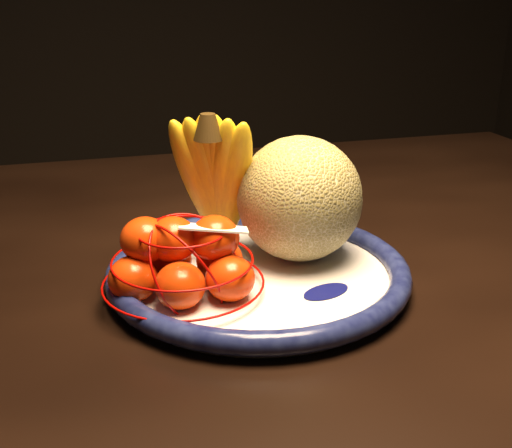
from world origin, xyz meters
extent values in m
cube|color=black|center=(-0.01, 0.07, 0.77)|extent=(1.59, 0.97, 0.04)
cylinder|color=black|center=(0.70, 0.48, 0.37)|extent=(0.06, 0.06, 0.74)
cylinder|color=white|center=(0.04, -0.08, 0.79)|extent=(0.32, 0.32, 0.01)
torus|color=#080B32|center=(0.04, -0.08, 0.80)|extent=(0.35, 0.35, 0.03)
cylinder|color=white|center=(0.04, -0.08, 0.79)|extent=(0.15, 0.15, 0.00)
ellipsoid|color=#0A0E53|center=(0.10, -0.15, 0.80)|extent=(0.13, 0.10, 0.00)
ellipsoid|color=#0A0E53|center=(0.01, 0.00, 0.80)|extent=(0.08, 0.12, 0.00)
ellipsoid|color=#0A0E53|center=(-0.06, -0.08, 0.80)|extent=(0.10, 0.06, 0.00)
sphere|color=olive|center=(0.10, -0.05, 0.87)|extent=(0.15, 0.15, 0.15)
ellipsoid|color=yellow|center=(-0.01, 0.00, 0.89)|extent=(0.12, 0.10, 0.19)
ellipsoid|color=yellow|center=(0.00, 0.00, 0.90)|extent=(0.10, 0.11, 0.19)
ellipsoid|color=yellow|center=(0.01, -0.01, 0.90)|extent=(0.08, 0.11, 0.19)
ellipsoid|color=yellow|center=(0.01, -0.01, 0.90)|extent=(0.07, 0.11, 0.19)
ellipsoid|color=yellow|center=(0.02, -0.01, 0.90)|extent=(0.05, 0.11, 0.19)
ellipsoid|color=yellow|center=(0.03, -0.02, 0.89)|extent=(0.05, 0.12, 0.19)
cone|color=black|center=(0.01, -0.01, 0.98)|extent=(0.03, 0.03, 0.03)
ellipsoid|color=#FF3B0F|center=(-0.10, -0.11, 0.82)|extent=(0.05, 0.05, 0.05)
ellipsoid|color=#FF3B0F|center=(-0.06, -0.14, 0.82)|extent=(0.05, 0.05, 0.05)
ellipsoid|color=#FF3B0F|center=(0.00, -0.13, 0.82)|extent=(0.05, 0.05, 0.05)
ellipsoid|color=#FF3B0F|center=(-0.06, -0.07, 0.82)|extent=(0.05, 0.05, 0.05)
ellipsoid|color=#FF3B0F|center=(-0.01, -0.09, 0.82)|extent=(0.05, 0.05, 0.05)
ellipsoid|color=#FF3B0F|center=(-0.06, -0.10, 0.86)|extent=(0.05, 0.05, 0.05)
ellipsoid|color=#FF3B0F|center=(-0.02, -0.11, 0.86)|extent=(0.05, 0.05, 0.05)
ellipsoid|color=#FF3B0F|center=(-0.09, -0.10, 0.86)|extent=(0.05, 0.05, 0.05)
torus|color=#A90502|center=(-0.05, -0.11, 0.81)|extent=(0.23, 0.23, 0.00)
torus|color=#A90502|center=(-0.05, -0.11, 0.84)|extent=(0.20, 0.20, 0.00)
torus|color=#A90502|center=(-0.05, -0.11, 0.87)|extent=(0.12, 0.12, 0.00)
torus|color=#A90502|center=(-0.05, -0.11, 0.83)|extent=(0.12, 0.06, 0.11)
torus|color=#A90502|center=(-0.05, -0.11, 0.83)|extent=(0.11, 0.13, 0.11)
torus|color=#A90502|center=(-0.05, -0.11, 0.83)|extent=(0.10, 0.13, 0.11)
cube|color=white|center=(-0.02, -0.12, 0.88)|extent=(0.08, 0.04, 0.01)
camera|label=1|loc=(-0.14, -0.73, 1.12)|focal=45.00mm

